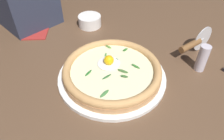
% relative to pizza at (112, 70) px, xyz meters
% --- Properties ---
extents(ground_plane, '(2.40, 2.40, 0.03)m').
position_rel_pizza_xyz_m(ground_plane, '(-0.04, -0.01, -0.05)').
color(ground_plane, brown).
rests_on(ground_plane, ground).
extents(pizza_plate, '(0.33, 0.33, 0.01)m').
position_rel_pizza_xyz_m(pizza_plate, '(0.00, 0.00, -0.02)').
color(pizza_plate, white).
rests_on(pizza_plate, ground).
extents(pizza, '(0.29, 0.29, 0.05)m').
position_rel_pizza_xyz_m(pizza, '(0.00, 0.00, 0.00)').
color(pizza, tan).
rests_on(pizza, pizza_plate).
extents(side_bowl, '(0.09, 0.09, 0.04)m').
position_rel_pizza_xyz_m(side_bowl, '(-0.12, -0.30, -0.01)').
color(side_bowl, white).
rests_on(side_bowl, ground).
extents(pizza_cutter, '(0.16, 0.02, 0.09)m').
position_rel_pizza_xyz_m(pizza_cutter, '(-0.30, 0.07, 0.01)').
color(pizza_cutter, silver).
rests_on(pizza_cutter, ground).
extents(folded_napkin, '(0.15, 0.17, 0.01)m').
position_rel_pizza_xyz_m(folded_napkin, '(0.07, -0.40, -0.03)').
color(folded_napkin, '#A42824').
rests_on(folded_napkin, ground).
extents(pepper_shaker, '(0.03, 0.03, 0.09)m').
position_rel_pizza_xyz_m(pepper_shaker, '(-0.25, 0.14, 0.01)').
color(pepper_shaker, silver).
rests_on(pepper_shaker, ground).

